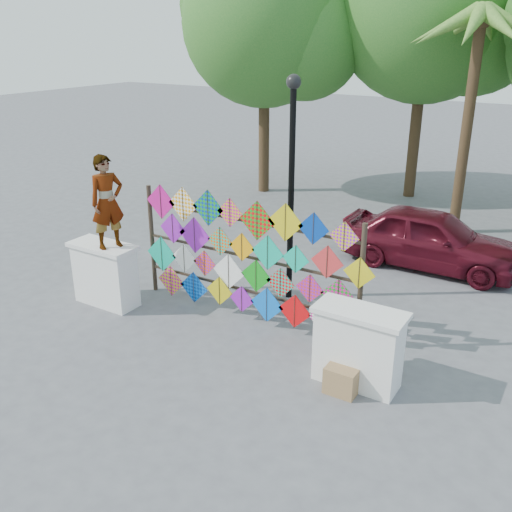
% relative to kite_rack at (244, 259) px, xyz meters
% --- Properties ---
extents(ground, '(80.00, 80.00, 0.00)m').
position_rel_kite_rack_xyz_m(ground, '(-0.02, -0.73, -1.23)').
color(ground, slate).
rests_on(ground, ground).
extents(parapet_left, '(1.40, 0.65, 1.28)m').
position_rel_kite_rack_xyz_m(parapet_left, '(-2.72, -0.93, -0.58)').
color(parapet_left, white).
rests_on(parapet_left, ground).
extents(parapet_right, '(1.40, 0.65, 1.28)m').
position_rel_kite_rack_xyz_m(parapet_right, '(2.68, -0.93, -0.58)').
color(parapet_right, white).
rests_on(parapet_right, ground).
extents(kite_rack, '(4.92, 0.24, 2.44)m').
position_rel_kite_rack_xyz_m(kite_rack, '(0.00, 0.00, 0.00)').
color(kite_rack, '#31251B').
rests_on(kite_rack, ground).
extents(tree_west, '(5.85, 5.20, 8.01)m').
position_rel_kite_rack_xyz_m(tree_west, '(-4.42, 8.30, 4.15)').
color(tree_west, '#4C3420').
rests_on(tree_west, ground).
extents(tree_mid, '(6.30, 5.60, 8.61)m').
position_rel_kite_rack_xyz_m(tree_mid, '(0.09, 10.30, 4.54)').
color(tree_mid, '#4C3420').
rests_on(tree_mid, ground).
extents(palm_tree, '(3.62, 3.62, 5.83)m').
position_rel_kite_rack_xyz_m(palm_tree, '(2.18, 7.27, 3.72)').
color(palm_tree, '#4C3420').
rests_on(palm_tree, ground).
extents(vendor_woman, '(0.64, 0.77, 1.80)m').
position_rel_kite_rack_xyz_m(vendor_woman, '(-2.46, -0.93, 0.95)').
color(vendor_woman, '#99999E').
rests_on(vendor_woman, parapet_left).
extents(sedan, '(4.10, 1.66, 1.40)m').
position_rel_kite_rack_xyz_m(sedan, '(2.29, 4.44, -0.53)').
color(sedan, '#4E0D19').
rests_on(sedan, ground).
extents(lamppost, '(0.28, 0.28, 4.46)m').
position_rel_kite_rack_xyz_m(lamppost, '(0.28, 1.27, 1.46)').
color(lamppost, black).
rests_on(lamppost, ground).
extents(cardboard_box_near, '(0.49, 0.44, 0.44)m').
position_rel_kite_rack_xyz_m(cardboard_box_near, '(2.59, -1.25, -1.01)').
color(cardboard_box_near, olive).
rests_on(cardboard_box_near, ground).
extents(cardboard_box_far, '(0.44, 0.40, 0.37)m').
position_rel_kite_rack_xyz_m(cardboard_box_far, '(2.61, -1.22, -1.05)').
color(cardboard_box_far, olive).
rests_on(cardboard_box_far, ground).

